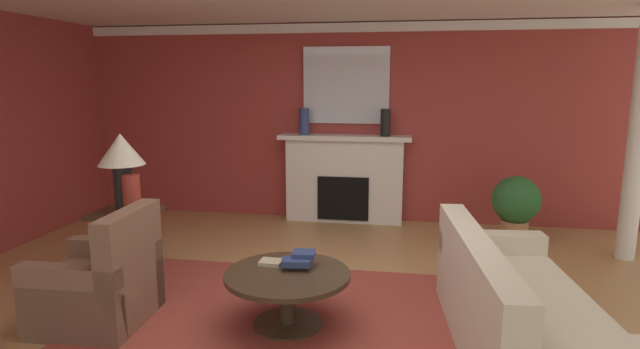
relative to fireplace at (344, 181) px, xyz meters
The scene contains 19 objects.
ground_plane 2.98m from the fireplace, 89.53° to the right, with size 9.65×9.65×0.00m, color tan.
wall_fireplace 0.81m from the fireplace, 83.44° to the left, with size 8.02×0.12×2.71m, color #9E3833.
crown_moulding 2.06m from the fireplace, 79.49° to the left, with size 8.02×0.08×0.12m, color white.
area_rug 3.20m from the fireplace, 91.25° to the right, with size 3.39×2.54×0.01m, color #993D33.
fireplace is the anchor object (origin of this frame).
mantel_mirror 1.31m from the fireplace, 90.00° to the left, with size 1.17×0.04×1.03m, color silver.
sofa 3.69m from the fireplace, 63.61° to the right, with size 1.08×2.17×0.85m.
armchair_near_window 3.70m from the fireplace, 115.23° to the right, with size 0.83×0.83×0.95m.
coffee_table 3.16m from the fireplace, 91.25° to the right, with size 1.00×1.00×0.45m.
side_table 3.07m from the fireplace, 126.89° to the right, with size 0.56×0.56×0.70m.
table_lamp 3.14m from the fireplace, 126.89° to the right, with size 0.44×0.44×0.75m.
vase_mantel_left 0.99m from the fireplace, behind, with size 0.14×0.14×0.36m, color navy.
vase_on_side_table 3.10m from the fireplace, 123.32° to the right, with size 0.16×0.16×0.38m, color #9E3328.
vase_mantel_right 0.99m from the fireplace, ahead, with size 0.13×0.13×0.36m, color black.
book_red_cover 3.00m from the fireplace, 94.68° to the right, with size 0.18×0.15×0.03m, color tan.
book_art_folio 3.06m from the fireplace, 90.26° to the right, with size 0.23×0.15×0.05m, color navy.
book_small_novel 2.98m from the fireplace, 89.41° to the right, with size 0.18×0.16×0.04m, color navy.
potted_plant 2.24m from the fireplace, 17.93° to the right, with size 0.56×0.56×0.83m.
column_white 3.49m from the fireplace, 16.70° to the right, with size 0.20×0.20×2.71m, color white.
Camera 1 is at (0.80, -3.94, 1.95)m, focal length 28.58 mm.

